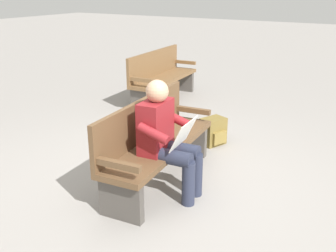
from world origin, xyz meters
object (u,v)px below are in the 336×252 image
person_seated (166,136)px  bench_far (161,76)px  bench_near (155,141)px  backpack (213,132)px

person_seated → bench_far: (-2.89, -1.86, -0.17)m
bench_near → backpack: (-1.26, 0.11, -0.28)m
person_seated → backpack: 1.52m
bench_near → bench_far: same height
bench_far → bench_near: bearing=26.5°
person_seated → backpack: (-1.44, -0.14, -0.45)m
person_seated → backpack: bearing=-179.8°
bench_near → person_seated: (0.18, 0.25, 0.17)m
bench_near → person_seated: person_seated is taller
bench_near → bench_far: size_ratio=1.00×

